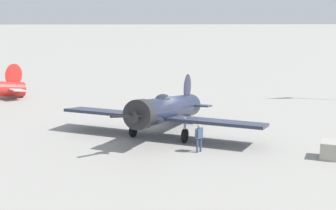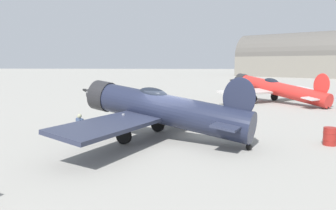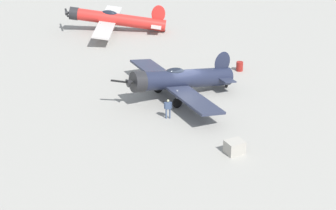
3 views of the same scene
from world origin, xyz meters
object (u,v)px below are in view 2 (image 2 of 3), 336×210
(fuel_drum, at_px, (330,136))
(airplane_foreground, at_px, (159,109))
(airplane_mid_apron, at_px, (275,89))
(ground_crew_mechanic, at_px, (80,127))

(fuel_drum, bearing_deg, airplane_foreground, 175.71)
(airplane_mid_apron, bearing_deg, fuel_drum, 137.82)
(fuel_drum, bearing_deg, ground_crew_mechanic, -174.47)
(airplane_mid_apron, bearing_deg, ground_crew_mechanic, 106.89)
(airplane_mid_apron, xyz_separation_m, fuel_drum, (-1.47, -17.14, -0.97))
(airplane_foreground, bearing_deg, airplane_mid_apron, -96.77)
(airplane_foreground, distance_m, airplane_mid_apron, 19.15)
(airplane_foreground, distance_m, ground_crew_mechanic, 3.99)
(airplane_mid_apron, relative_size, ground_crew_mechanic, 6.97)
(ground_crew_mechanic, xyz_separation_m, fuel_drum, (11.73, 1.13, -0.51))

